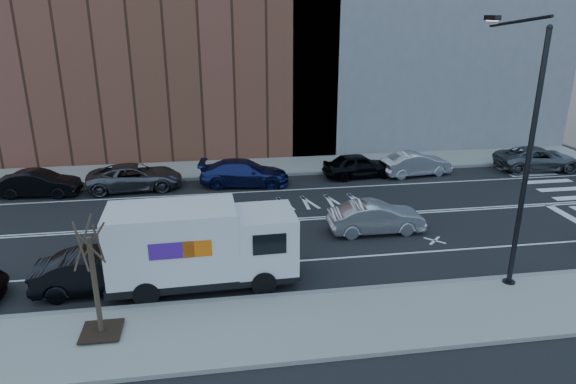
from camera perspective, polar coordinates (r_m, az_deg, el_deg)
name	(u,v)px	position (r m, az deg, el deg)	size (l,w,h in m)	color
ground	(287,220)	(24.56, -0.10, -3.13)	(120.00, 120.00, 0.00)	black
sidewalk_near	(329,323)	(16.86, 4.56, -14.27)	(44.00, 3.60, 0.15)	gray
sidewalk_far	(266,167)	(32.77, -2.43, 2.83)	(44.00, 3.60, 0.15)	gray
curb_near	(317,293)	(18.34, 3.27, -11.18)	(44.00, 0.25, 0.17)	gray
curb_far	(270,175)	(31.05, -2.05, 1.91)	(44.00, 0.25, 0.17)	gray
road_markings	(287,220)	(24.55, -0.10, -3.12)	(40.00, 8.60, 0.01)	white
streetlight	(521,147)	(19.18, 24.50, 4.60)	(0.44, 4.02, 9.34)	black
street_tree	(97,296)	(16.52, -20.49, -10.75)	(1.20, 1.20, 3.75)	black
fedex_van	(201,245)	(18.55, -9.63, -5.78)	(6.74, 2.53, 3.05)	black
far_parked_b	(39,183)	(30.66, -25.92, 0.87)	(1.46, 4.19, 1.38)	black
far_parked_c	(135,177)	(29.84, -16.63, 1.62)	(2.36, 5.12, 1.42)	#4F5257
far_parked_d	(244,173)	(29.37, -4.88, 2.14)	(2.05, 5.05, 1.47)	navy
far_parked_e	(358,165)	(31.04, 7.83, 2.95)	(1.70, 4.23, 1.44)	black
far_parked_f	(416,164)	(32.06, 14.02, 3.05)	(1.49, 4.27, 1.41)	silver
far_parked_g	(538,159)	(35.79, 26.02, 3.35)	(2.39, 5.18, 1.44)	#52565B
driving_sedan	(376,217)	(23.33, 9.75, -2.80)	(1.49, 4.27, 1.41)	#ABACB0
near_parked_rear_a	(101,272)	(19.46, -20.11, -8.32)	(1.58, 4.54, 1.49)	black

